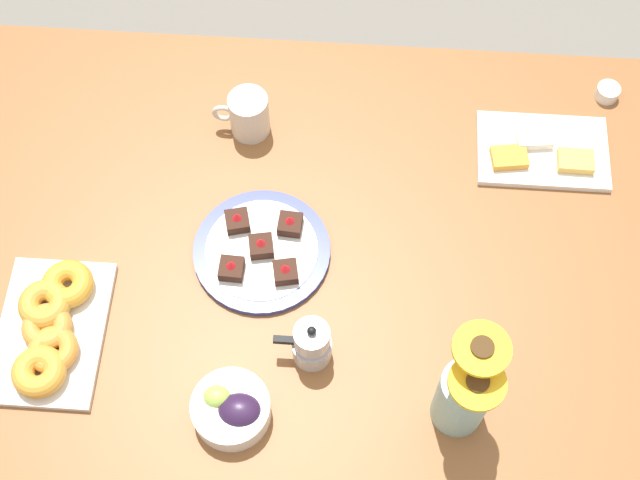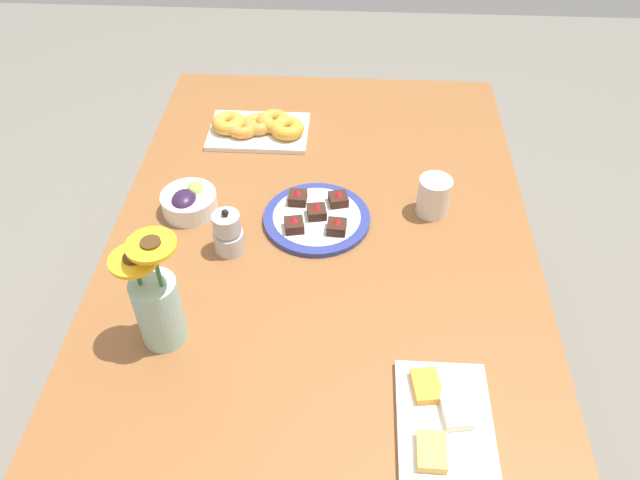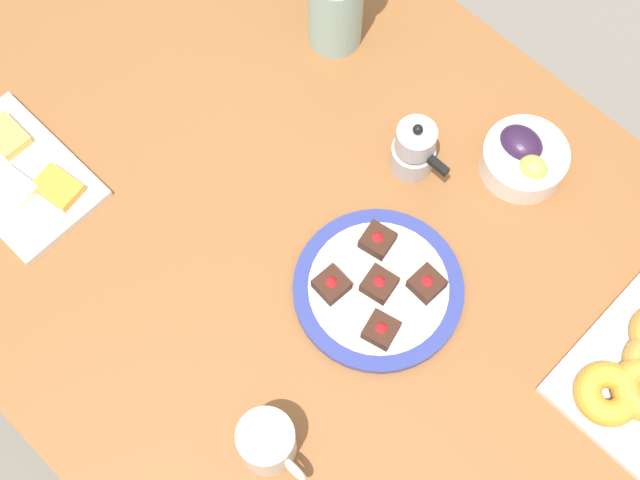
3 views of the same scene
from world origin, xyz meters
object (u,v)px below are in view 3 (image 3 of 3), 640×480
at_px(flower_vase, 336,2).
at_px(moka_pot, 412,148).
at_px(coffee_mug, 268,443).
at_px(cheese_platter, 20,175).
at_px(dessert_plate, 378,288).
at_px(dining_table, 320,269).
at_px(grape_bowl, 524,158).

relative_size(flower_vase, moka_pot, 2.27).
distance_m(coffee_mug, cheese_platter, 0.59).
distance_m(dessert_plate, flower_vase, 0.47).
bearing_deg(cheese_platter, dining_table, 29.78).
height_order(grape_bowl, flower_vase, flower_vase).
bearing_deg(cheese_platter, dessert_plate, 25.75).
height_order(coffee_mug, moka_pot, moka_pot).
bearing_deg(dining_table, dessert_plate, 7.43).
relative_size(cheese_platter, dessert_plate, 1.01).
relative_size(dessert_plate, flower_vase, 0.96).
distance_m(dining_table, dessert_plate, 0.15).
relative_size(coffee_mug, flower_vase, 0.42).
distance_m(dessert_plate, moka_pot, 0.23).
relative_size(dining_table, cheese_platter, 6.15).
height_order(dining_table, flower_vase, flower_vase).
bearing_deg(cheese_platter, moka_pot, 46.92).
height_order(flower_vase, moka_pot, flower_vase).
bearing_deg(dessert_plate, flower_vase, 142.17).
bearing_deg(dessert_plate, moka_pot, 120.01).
height_order(cheese_platter, flower_vase, flower_vase).
bearing_deg(coffee_mug, flower_vase, 126.50).
distance_m(grape_bowl, moka_pot, 0.18).
distance_m(grape_bowl, dessert_plate, 0.31).
height_order(dining_table, cheese_platter, cheese_platter).
relative_size(grape_bowl, dessert_plate, 0.52).
xyz_separation_m(dining_table, grape_bowl, (0.13, 0.33, 0.12)).
bearing_deg(grape_bowl, coffee_mug, -86.83).
height_order(dessert_plate, moka_pot, moka_pot).
bearing_deg(moka_pot, dessert_plate, -59.99).
bearing_deg(cheese_platter, grape_bowl, 45.86).
distance_m(cheese_platter, dessert_plate, 0.60).
height_order(dining_table, moka_pot, moka_pot).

